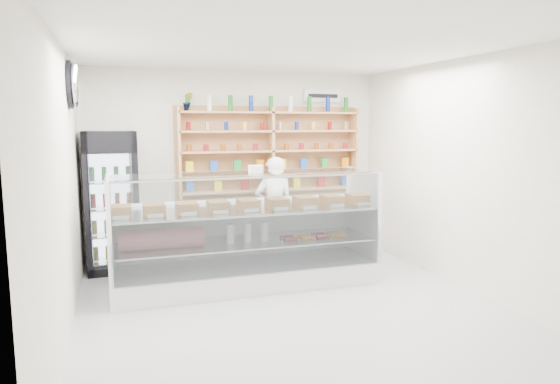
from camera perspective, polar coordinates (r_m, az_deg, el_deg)
name	(u,v)px	position (r m, az deg, el deg)	size (l,w,h in m)	color
room	(291,182)	(5.31, 1.29, 1.17)	(5.00, 5.00, 5.00)	#B5B5BB
display_counter	(246,255)	(6.31, -3.86, -7.21)	(3.26, 0.97, 1.42)	white
shop_worker	(274,210)	(7.27, -0.67, -2.02)	(0.56, 0.37, 1.54)	silver
drinks_cooler	(111,201)	(7.18, -18.72, -1.02)	(0.71, 0.70, 1.92)	black
wall_shelving	(271,151)	(7.67, -1.03, 4.68)	(2.84, 0.28, 1.33)	tan
potted_plant	(188,102)	(7.39, -10.49, 10.11)	(0.14, 0.12, 0.26)	#1E6626
security_mirror	(75,85)	(6.20, -22.39, 11.27)	(0.15, 0.50, 0.50)	silver
wall_sign	(323,96)	(8.10, 4.88, 10.88)	(0.62, 0.03, 0.20)	white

